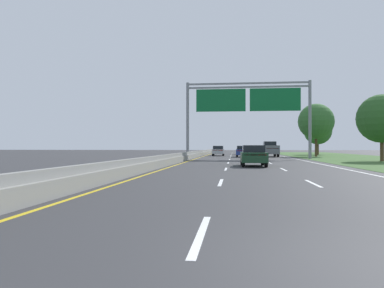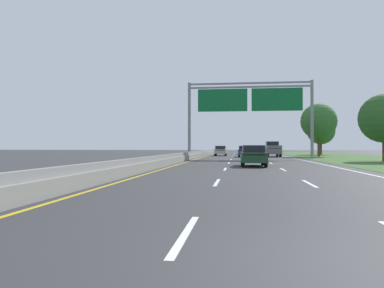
% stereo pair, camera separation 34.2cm
% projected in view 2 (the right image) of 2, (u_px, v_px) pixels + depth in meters
% --- Properties ---
extents(ground_plane, '(220.00, 220.00, 0.00)m').
position_uv_depth(ground_plane, '(248.00, 160.00, 39.26)').
color(ground_plane, '#333335').
extents(lane_striping, '(11.96, 106.00, 0.01)m').
position_uv_depth(lane_striping, '(248.00, 160.00, 38.81)').
color(lane_striping, white).
rests_on(lane_striping, ground).
extents(median_barrier_concrete, '(0.60, 110.00, 0.85)m').
position_uv_depth(median_barrier_concrete, '(187.00, 157.00, 40.10)').
color(median_barrier_concrete, gray).
rests_on(median_barrier_concrete, ground).
extents(overhead_sign_gantry, '(15.06, 0.42, 9.38)m').
position_uv_depth(overhead_sign_gantry, '(249.00, 103.00, 44.56)').
color(overhead_sign_gantry, gray).
rests_on(overhead_sign_gantry, ground).
extents(pickup_truck_grey, '(2.08, 5.43, 2.20)m').
position_uv_depth(pickup_truck_grey, '(273.00, 149.00, 52.93)').
color(pickup_truck_grey, slate).
rests_on(pickup_truck_grey, ground).
extents(car_silver_left_lane_sedan, '(1.83, 4.40, 1.57)m').
position_uv_depth(car_silver_left_lane_sedan, '(221.00, 151.00, 58.44)').
color(car_silver_left_lane_sedan, '#B2B5BA').
rests_on(car_silver_left_lane_sedan, ground).
extents(car_black_centre_lane_sedan, '(1.83, 4.40, 1.57)m').
position_uv_depth(car_black_centre_lane_sedan, '(244.00, 150.00, 65.43)').
color(car_black_centre_lane_sedan, black).
rests_on(car_black_centre_lane_sedan, ground).
extents(car_darkgreen_centre_lane_sedan, '(1.87, 4.42, 1.57)m').
position_uv_depth(car_darkgreen_centre_lane_sedan, '(253.00, 155.00, 27.60)').
color(car_darkgreen_centre_lane_sedan, '#193D23').
rests_on(car_darkgreen_centre_lane_sedan, ground).
extents(car_blue_centre_lane_sedan, '(1.91, 4.44, 1.57)m').
position_uv_depth(car_blue_centre_lane_sedan, '(245.00, 151.00, 51.28)').
color(car_blue_centre_lane_sedan, navy).
rests_on(car_blue_centre_lane_sedan, ground).
extents(roadside_tree_mid, '(4.83, 4.83, 6.66)m').
position_uv_depth(roadside_tree_mid, '(384.00, 118.00, 36.29)').
color(roadside_tree_mid, '#4C3823').
rests_on(roadside_tree_mid, ground).
extents(roadside_tree_far, '(5.14, 5.14, 7.69)m').
position_uv_depth(roadside_tree_far, '(319.00, 121.00, 53.26)').
color(roadside_tree_far, '#4C3823').
rests_on(roadside_tree_far, ground).
extents(roadside_tree_distant, '(4.87, 4.87, 6.71)m').
position_uv_depth(roadside_tree_distant, '(321.00, 131.00, 65.05)').
color(roadside_tree_distant, '#4C3823').
rests_on(roadside_tree_distant, ground).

